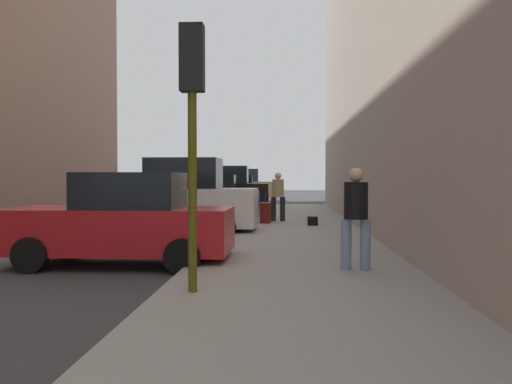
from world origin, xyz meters
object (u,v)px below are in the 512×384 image
object	(u,v)px
parked_white_van	(179,200)
traffic_light	(192,99)
fire_hydrant	(246,214)
pedestrian_in_tan_coat	(278,194)
parked_red_hatchback	(123,222)
parked_silver_sedan	(234,191)
rolling_suitcase	(265,213)
parked_blue_sedan	(207,198)
pedestrian_in_jeans	(356,213)
parked_bronze_suv	(241,186)
duffel_bag	(313,221)
parked_black_suv	(224,190)

from	to	relation	value
parked_white_van	traffic_light	xyz separation A→B (m)	(1.85, -8.83, 1.73)
fire_hydrant	pedestrian_in_tan_coat	bearing A→B (deg)	56.27
parked_red_hatchback	parked_silver_sedan	xyz separation A→B (m)	(-0.00, 23.19, 0.00)
rolling_suitcase	parked_red_hatchback	bearing A→B (deg)	-105.93
traffic_light	pedestrian_in_tan_coat	size ratio (longest dim) A/B	2.11
parked_blue_sedan	pedestrian_in_tan_coat	distance (m)	3.75
parked_blue_sedan	pedestrian_in_jeans	xyz separation A→B (m)	(4.29, -12.82, 0.26)
parked_bronze_suv	rolling_suitcase	world-z (taller)	parked_bronze_suv
parked_silver_sedan	duffel_bag	size ratio (longest dim) A/B	9.69
pedestrian_in_jeans	parked_red_hatchback	bearing A→B (deg)	165.24
parked_blue_sedan	parked_black_suv	xyz separation A→B (m)	(-0.00, 6.13, 0.18)
parked_white_van	parked_black_suv	xyz separation A→B (m)	(0.00, 12.11, 0.00)
parked_bronze_suv	duffel_bag	world-z (taller)	parked_bronze_suv
parked_blue_sedan	duffel_bag	size ratio (longest dim) A/B	9.68
parked_red_hatchback	parked_blue_sedan	bearing A→B (deg)	90.00
parked_bronze_suv	traffic_light	xyz separation A→B (m)	(1.85, -31.79, 1.73)
pedestrian_in_tan_coat	rolling_suitcase	xyz separation A→B (m)	(-0.41, -0.76, -0.61)
parked_black_suv	parked_white_van	bearing A→B (deg)	-90.00
duffel_bag	parked_red_hatchback	bearing A→B (deg)	-117.53
pedestrian_in_jeans	rolling_suitcase	distance (m)	9.81
fire_hydrant	parked_bronze_suv	bearing A→B (deg)	94.91
traffic_light	parked_black_suv	bearing A→B (deg)	95.06
parked_blue_sedan	parked_bronze_suv	xyz separation A→B (m)	(-0.00, 16.99, 0.18)
pedestrian_in_tan_coat	duffel_bag	bearing A→B (deg)	-55.23
pedestrian_in_tan_coat	parked_white_van	bearing A→B (deg)	-128.76
parked_silver_sedan	traffic_light	distance (m)	26.43
parked_red_hatchback	duffel_bag	bearing A→B (deg)	62.47
traffic_light	pedestrian_in_jeans	distance (m)	3.55
parked_blue_sedan	fire_hydrant	size ratio (longest dim) A/B	6.05
pedestrian_in_tan_coat	duffel_bag	size ratio (longest dim) A/B	3.89
parked_white_van	duffel_bag	world-z (taller)	parked_white_van
parked_blue_sedan	pedestrian_in_tan_coat	world-z (taller)	pedestrian_in_tan_coat
parked_red_hatchback	parked_white_van	bearing A→B (deg)	90.00
parked_black_suv	parked_bronze_suv	size ratio (longest dim) A/B	0.99
parked_bronze_suv	rolling_suitcase	bearing A→B (deg)	-83.16
parked_blue_sedan	parked_black_suv	world-z (taller)	parked_black_suv
parked_silver_sedan	parked_bronze_suv	xyz separation A→B (m)	(-0.00, 5.49, 0.18)
fire_hydrant	duffel_bag	distance (m)	2.18
parked_silver_sedan	fire_hydrant	size ratio (longest dim) A/B	6.06
parked_bronze_suv	parked_blue_sedan	bearing A→B (deg)	-90.00
parked_blue_sedan	parked_black_suv	bearing A→B (deg)	90.00
parked_red_hatchback	traffic_light	distance (m)	4.09
fire_hydrant	pedestrian_in_tan_coat	world-z (taller)	pedestrian_in_tan_coat
parked_white_van	pedestrian_in_jeans	xyz separation A→B (m)	(4.29, -6.84, 0.07)
parked_bronze_suv	pedestrian_in_jeans	xyz separation A→B (m)	(4.29, -29.81, 0.07)
parked_white_van	fire_hydrant	size ratio (longest dim) A/B	6.57
parked_white_van	parked_red_hatchback	bearing A→B (deg)	-90.00
pedestrian_in_jeans	pedestrian_in_tan_coat	bearing A→B (deg)	97.95
parked_silver_sedan	pedestrian_in_tan_coat	xyz separation A→B (m)	(2.84, -13.94, 0.26)
parked_black_suv	fire_hydrant	xyz separation A→B (m)	(1.80, -10.12, -0.54)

